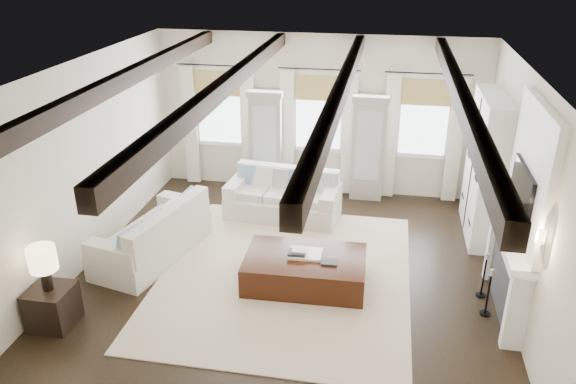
% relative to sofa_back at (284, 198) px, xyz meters
% --- Properties ---
extents(ground, '(7.50, 7.50, 0.00)m').
position_rel_sofa_back_xyz_m(ground, '(0.46, -2.40, -0.37)').
color(ground, black).
rests_on(ground, ground).
extents(room_shell, '(6.54, 7.54, 3.22)m').
position_rel_sofa_back_xyz_m(room_shell, '(1.21, -1.50, 1.52)').
color(room_shell, beige).
rests_on(room_shell, ground).
extents(area_rug, '(3.83, 4.50, 0.02)m').
position_rel_sofa_back_xyz_m(area_rug, '(0.41, -2.07, -0.36)').
color(area_rug, beige).
rests_on(area_rug, ground).
extents(sofa_back, '(2.16, 1.14, 0.89)m').
position_rel_sofa_back_xyz_m(sofa_back, '(0.00, 0.00, 0.00)').
color(sofa_back, beige).
rests_on(sofa_back, ground).
extents(sofa_left, '(1.44, 2.31, 0.92)m').
position_rel_sofa_back_xyz_m(sofa_left, '(-1.79, -1.89, 0.00)').
color(sofa_left, beige).
rests_on(sofa_left, ground).
extents(ottoman, '(1.83, 1.18, 0.47)m').
position_rel_sofa_back_xyz_m(ottoman, '(0.75, -2.25, -0.13)').
color(ottoman, black).
rests_on(ottoman, ground).
extents(tray, '(0.51, 0.39, 0.04)m').
position_rel_sofa_back_xyz_m(tray, '(0.74, -2.19, 0.13)').
color(tray, white).
rests_on(tray, ottoman).
extents(book_lower, '(0.27, 0.21, 0.04)m').
position_rel_sofa_back_xyz_m(book_lower, '(0.63, -2.25, 0.17)').
color(book_lower, '#262628').
rests_on(book_lower, tray).
extents(book_upper, '(0.22, 0.18, 0.03)m').
position_rel_sofa_back_xyz_m(book_upper, '(0.66, -2.23, 0.20)').
color(book_upper, beige).
rests_on(book_upper, book_lower).
extents(book_loose, '(0.24, 0.19, 0.03)m').
position_rel_sofa_back_xyz_m(book_loose, '(1.13, -2.36, 0.12)').
color(book_loose, '#262628').
rests_on(book_loose, ottoman).
extents(side_table_front, '(0.56, 0.56, 0.56)m').
position_rel_sofa_back_xyz_m(side_table_front, '(-2.47, -3.83, -0.08)').
color(side_table_front, black).
rests_on(side_table_front, ground).
extents(lamp_front, '(0.37, 0.37, 0.63)m').
position_rel_sofa_back_xyz_m(lamp_front, '(-2.47, -3.83, 0.63)').
color(lamp_front, black).
rests_on(lamp_front, side_table_front).
extents(side_table_back, '(0.36, 0.36, 0.54)m').
position_rel_sofa_back_xyz_m(side_table_back, '(-0.64, 1.09, -0.09)').
color(side_table_back, black).
rests_on(side_table_back, ground).
extents(lamp_back, '(0.33, 0.33, 0.56)m').
position_rel_sofa_back_xyz_m(lamp_back, '(-0.64, 1.09, 0.56)').
color(lamp_back, black).
rests_on(lamp_back, side_table_back).
extents(candlestick_near, '(0.15, 0.15, 0.73)m').
position_rel_sofa_back_xyz_m(candlestick_near, '(3.36, -2.55, -0.06)').
color(candlestick_near, black).
rests_on(candlestick_near, ground).
extents(candlestick_far, '(0.15, 0.15, 0.72)m').
position_rel_sofa_back_xyz_m(candlestick_far, '(3.36, -2.10, -0.07)').
color(candlestick_far, black).
rests_on(candlestick_far, ground).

